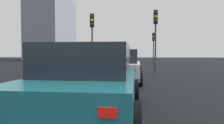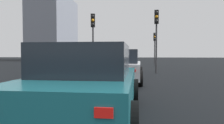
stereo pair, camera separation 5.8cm
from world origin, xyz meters
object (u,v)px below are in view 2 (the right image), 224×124
object	(u,v)px
car_teal_second	(88,82)
car_white_lead	(120,66)
traffic_light_near_left	(93,31)
traffic_light_near_right	(155,42)
traffic_light_far_left	(156,28)

from	to	relation	value
car_teal_second	car_white_lead	bearing A→B (deg)	-2.19
traffic_light_near_left	traffic_light_near_right	world-z (taller)	traffic_light_near_left
traffic_light_near_left	traffic_light_far_left	size ratio (longest dim) A/B	0.96
traffic_light_far_left	car_white_lead	bearing A→B (deg)	-20.48
car_white_lead	traffic_light_far_left	xyz separation A→B (m)	(4.44, -2.08, 2.29)
car_white_lead	traffic_light_near_left	world-z (taller)	traffic_light_near_left
car_white_lead	car_teal_second	world-z (taller)	car_white_lead
car_white_lead	car_teal_second	size ratio (longest dim) A/B	1.02
traffic_light_near_right	car_teal_second	bearing A→B (deg)	-1.49
traffic_light_far_left	traffic_light_near_left	bearing A→B (deg)	-84.48
traffic_light_near_left	traffic_light_near_right	bearing A→B (deg)	146.21
traffic_light_near_left	traffic_light_far_left	xyz separation A→B (m)	(0.07, -4.26, 0.12)
car_white_lead	traffic_light_far_left	world-z (taller)	traffic_light_far_left
car_white_lead	car_teal_second	distance (m)	5.53
traffic_light_near_right	car_white_lead	bearing A→B (deg)	-3.76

